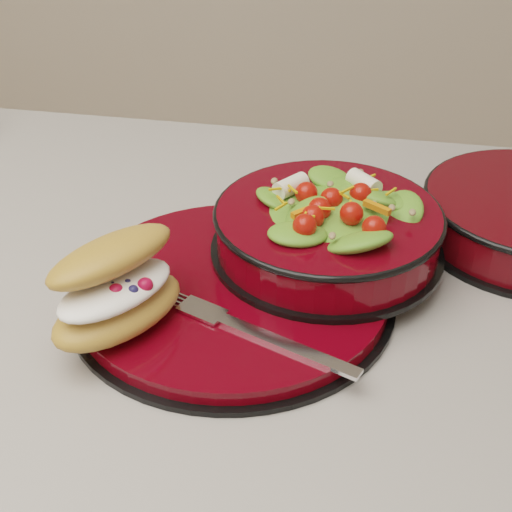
% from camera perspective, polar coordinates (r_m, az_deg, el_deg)
% --- Properties ---
extents(dinner_plate, '(0.32, 0.32, 0.02)m').
position_cam_1_polar(dinner_plate, '(0.71, -1.85, -2.76)').
color(dinner_plate, black).
rests_on(dinner_plate, island_counter).
extents(salad_bowl, '(0.24, 0.24, 0.10)m').
position_cam_1_polar(salad_bowl, '(0.73, 5.78, 2.77)').
color(salad_bowl, black).
rests_on(salad_bowl, dinner_plate).
extents(croissant, '(0.13, 0.16, 0.08)m').
position_cam_1_polar(croissant, '(0.64, -10.97, -2.50)').
color(croissant, '#BF893A').
rests_on(croissant, dinner_plate).
extents(fork, '(0.18, 0.08, 0.00)m').
position_cam_1_polar(fork, '(0.63, 0.26, -6.26)').
color(fork, silver).
rests_on(fork, dinner_plate).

